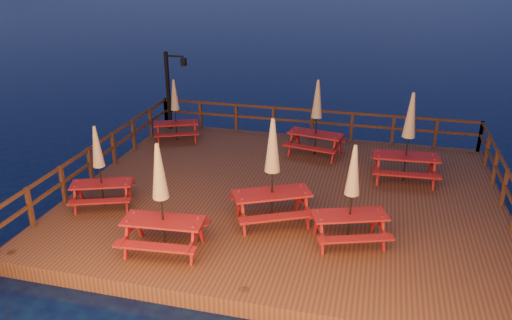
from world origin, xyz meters
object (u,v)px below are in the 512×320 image
(lamp_post, at_px, (172,84))
(picnic_table_2, at_px, (175,109))
(picnic_table_1, at_px, (408,136))
(picnic_table_0, at_px, (161,197))

(lamp_post, relative_size, picnic_table_2, 1.32)
(lamp_post, relative_size, picnic_table_1, 1.09)
(lamp_post, height_order, picnic_table_1, lamp_post)
(picnic_table_0, relative_size, picnic_table_2, 1.17)
(lamp_post, bearing_deg, picnic_table_0, -68.56)
(picnic_table_0, relative_size, picnic_table_1, 0.97)
(lamp_post, xyz_separation_m, picnic_table_1, (8.67, -2.83, -0.37))
(picnic_table_0, xyz_separation_m, picnic_table_1, (5.46, 5.34, 0.05))
(picnic_table_0, bearing_deg, lamp_post, 106.43)
(picnic_table_0, height_order, picnic_table_2, picnic_table_0)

